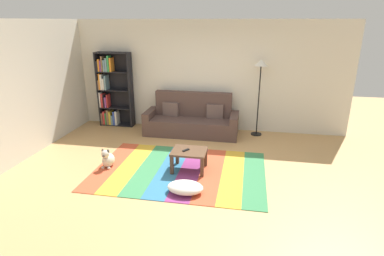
% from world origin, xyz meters
% --- Properties ---
extents(ground_plane, '(14.00, 14.00, 0.00)m').
position_xyz_m(ground_plane, '(0.00, 0.00, 0.00)').
color(ground_plane, tan).
extents(back_wall, '(6.80, 0.10, 2.70)m').
position_xyz_m(back_wall, '(0.00, 2.55, 1.35)').
color(back_wall, silver).
rests_on(back_wall, ground_plane).
extents(left_wall, '(0.10, 5.50, 2.70)m').
position_xyz_m(left_wall, '(-3.40, 0.75, 1.35)').
color(left_wall, beige).
rests_on(left_wall, ground_plane).
extents(rug, '(3.15, 2.17, 0.01)m').
position_xyz_m(rug, '(-0.18, -0.03, 0.01)').
color(rug, '#C64C2D').
rests_on(rug, ground_plane).
extents(couch, '(2.26, 0.80, 1.00)m').
position_xyz_m(couch, '(-0.33, 2.02, 0.34)').
color(couch, '#4C3833').
rests_on(couch, ground_plane).
extents(bookshelf, '(0.90, 0.28, 1.92)m').
position_xyz_m(bookshelf, '(-2.52, 2.31, 0.93)').
color(bookshelf, black).
rests_on(bookshelf, ground_plane).
extents(coffee_table, '(0.64, 0.53, 0.39)m').
position_xyz_m(coffee_table, '(-0.01, 0.03, 0.32)').
color(coffee_table, '#513826').
rests_on(coffee_table, rug).
extents(pouf, '(0.59, 0.40, 0.18)m').
position_xyz_m(pouf, '(0.09, -0.80, 0.10)').
color(pouf, white).
rests_on(pouf, rug).
extents(dog, '(0.22, 0.35, 0.40)m').
position_xyz_m(dog, '(-1.56, -0.13, 0.16)').
color(dog, beige).
rests_on(dog, ground_plane).
extents(standing_lamp, '(0.32, 0.32, 1.82)m').
position_xyz_m(standing_lamp, '(1.25, 2.22, 1.52)').
color(standing_lamp, black).
rests_on(standing_lamp, ground_plane).
extents(tv_remote, '(0.12, 0.15, 0.02)m').
position_xyz_m(tv_remote, '(-0.06, 0.01, 0.41)').
color(tv_remote, black).
rests_on(tv_remote, coffee_table).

